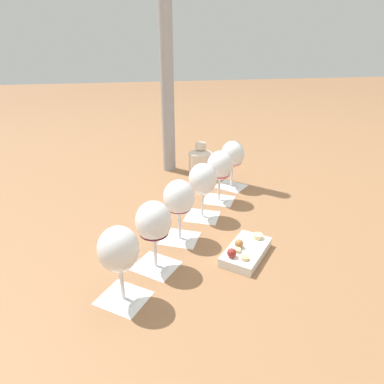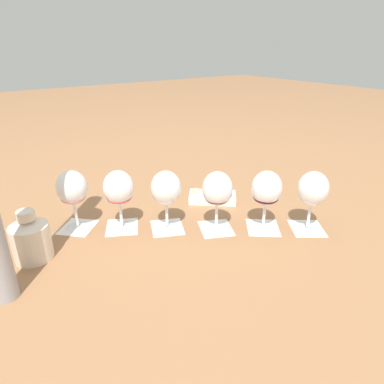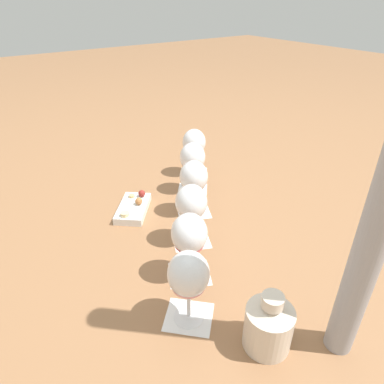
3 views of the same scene
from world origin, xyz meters
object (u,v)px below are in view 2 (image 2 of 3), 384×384
(wine_glass_0, at_px, (72,190))
(wine_glass_4, at_px, (266,190))
(wine_glass_1, at_px, (119,190))
(snack_dish, at_px, (213,197))
(ceramic_vase, at_px, (31,238))
(wine_glass_5, at_px, (313,191))
(wine_glass_3, at_px, (217,191))
(wine_glass_2, at_px, (166,190))

(wine_glass_0, relative_size, wine_glass_4, 1.00)
(wine_glass_1, height_order, snack_dish, wine_glass_1)
(wine_glass_1, height_order, ceramic_vase, wine_glass_1)
(wine_glass_5, xyz_separation_m, snack_dish, (-0.35, -0.12, -0.12))
(ceramic_vase, bearing_deg, wine_glass_4, 68.37)
(wine_glass_0, relative_size, wine_glass_3, 1.00)
(wine_glass_3, relative_size, wine_glass_4, 1.00)
(wine_glass_3, bearing_deg, wine_glass_0, -126.82)
(ceramic_vase, bearing_deg, wine_glass_1, 93.39)
(wine_glass_2, height_order, wine_glass_4, same)
(wine_glass_4, relative_size, ceramic_vase, 1.31)
(wine_glass_2, xyz_separation_m, wine_glass_3, (0.10, 0.13, -0.00))
(wine_glass_3, relative_size, snack_dish, 0.99)
(wine_glass_1, height_order, wine_glass_3, same)
(wine_glass_2, bearing_deg, wine_glass_3, 52.03)
(wine_glass_4, bearing_deg, wine_glass_0, -126.02)
(wine_glass_2, distance_m, wine_glass_4, 0.32)
(wine_glass_4, relative_size, wine_glass_5, 1.00)
(wine_glass_2, relative_size, ceramic_vase, 1.31)
(wine_glass_2, bearing_deg, wine_glass_4, 54.14)
(ceramic_vase, bearing_deg, wine_glass_3, 71.73)
(wine_glass_1, xyz_separation_m, snack_dish, (0.02, 0.37, -0.12))
(wine_glass_0, xyz_separation_m, wine_glass_4, (0.36, 0.50, 0.00))
(wine_glass_0, relative_size, wine_glass_2, 1.00)
(wine_glass_0, xyz_separation_m, wine_glass_3, (0.28, 0.37, -0.00))
(wine_glass_2, bearing_deg, snack_dish, 106.47)
(wine_glass_2, bearing_deg, wine_glass_5, 53.58)
(snack_dish, bearing_deg, wine_glass_5, 18.62)
(wine_glass_5, height_order, ceramic_vase, wine_glass_5)
(wine_glass_5, bearing_deg, wine_glass_0, -126.33)
(wine_glass_0, height_order, wine_glass_5, same)
(wine_glass_1, height_order, wine_glass_2, same)
(wine_glass_5, bearing_deg, wine_glass_2, -126.42)
(wine_glass_5, bearing_deg, ceramic_vase, -114.34)
(wine_glass_1, distance_m, wine_glass_5, 0.61)
(ceramic_vase, height_order, snack_dish, ceramic_vase)
(wine_glass_3, xyz_separation_m, wine_glass_4, (0.09, 0.13, 0.00))
(wine_glass_2, bearing_deg, wine_glass_1, -126.98)
(wine_glass_1, relative_size, snack_dish, 0.99)
(wine_glass_5, xyz_separation_m, ceramic_vase, (-0.35, -0.77, -0.07))
(wine_glass_1, xyz_separation_m, wine_glass_3, (0.19, 0.25, -0.00))
(snack_dish, bearing_deg, wine_glass_0, -101.51)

